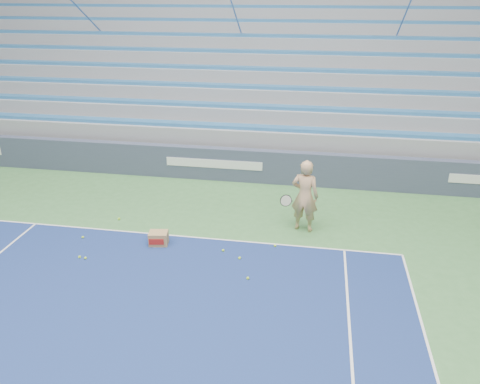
{
  "coord_description": "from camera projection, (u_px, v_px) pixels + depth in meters",
  "views": [
    {
      "loc": [
        3.26,
        1.71,
        5.92
      ],
      "look_at": [
        1.44,
        12.38,
        1.15
      ],
      "focal_mm": 35.0,
      "sensor_mm": 36.0,
      "label": 1
    }
  ],
  "objects": [
    {
      "name": "sponsor_barrier",
      "position": [
        215.0,
        164.0,
        15.45
      ],
      "size": [
        30.0,
        0.32,
        1.1
      ],
      "color": "#3A4359",
      "rests_on": "ground"
    },
    {
      "name": "tennis_ball_5",
      "position": [
        83.0,
        237.0,
        11.96
      ],
      "size": [
        0.07,
        0.07,
        0.07
      ],
      "primitive_type": "sphere",
      "color": "#B0E52E",
      "rests_on": "ground"
    },
    {
      "name": "bleachers",
      "position": [
        243.0,
        78.0,
        19.88
      ],
      "size": [
        31.0,
        9.15,
        7.3
      ],
      "color": "gray",
      "rests_on": "ground"
    },
    {
      "name": "tennis_ball_6",
      "position": [
        275.0,
        246.0,
        11.57
      ],
      "size": [
        0.07,
        0.07,
        0.07
      ],
      "primitive_type": "sphere",
      "color": "#B0E52E",
      "rests_on": "ground"
    },
    {
      "name": "tennis_ball_1",
      "position": [
        223.0,
        250.0,
        11.37
      ],
      "size": [
        0.07,
        0.07,
        0.07
      ],
      "primitive_type": "sphere",
      "color": "#B0E52E",
      "rests_on": "ground"
    },
    {
      "name": "tennis_ball_3",
      "position": [
        85.0,
        258.0,
        11.05
      ],
      "size": [
        0.07,
        0.07,
        0.07
      ],
      "primitive_type": "sphere",
      "color": "#B0E52E",
      "rests_on": "ground"
    },
    {
      "name": "tennis_ball_2",
      "position": [
        248.0,
        278.0,
        10.29
      ],
      "size": [
        0.07,
        0.07,
        0.07
      ],
      "primitive_type": "sphere",
      "color": "#B0E52E",
      "rests_on": "ground"
    },
    {
      "name": "ball_box",
      "position": [
        159.0,
        238.0,
        11.63
      ],
      "size": [
        0.51,
        0.42,
        0.34
      ],
      "color": "#A07C4D",
      "rests_on": "ground"
    },
    {
      "name": "tennis_ball_4",
      "position": [
        240.0,
        258.0,
        11.05
      ],
      "size": [
        0.07,
        0.07,
        0.07
      ],
      "primitive_type": "sphere",
      "color": "#B0E52E",
      "rests_on": "ground"
    },
    {
      "name": "tennis_ball_7",
      "position": [
        80.0,
        257.0,
        11.1
      ],
      "size": [
        0.07,
        0.07,
        0.07
      ],
      "primitive_type": "sphere",
      "color": "#B0E52E",
      "rests_on": "ground"
    },
    {
      "name": "tennis_player",
      "position": [
        305.0,
        196.0,
        12.03
      ],
      "size": [
        1.0,
        0.92,
        1.95
      ],
      "color": "tan",
      "rests_on": "ground"
    },
    {
      "name": "tennis_ball_0",
      "position": [
        119.0,
        219.0,
        12.92
      ],
      "size": [
        0.07,
        0.07,
        0.07
      ],
      "primitive_type": "sphere",
      "color": "#B0E52E",
      "rests_on": "ground"
    }
  ]
}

